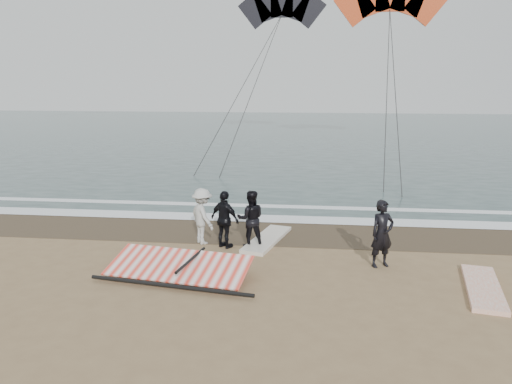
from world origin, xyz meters
TOP-DOWN VIEW (x-y plane):
  - ground at (0.00, 0.00)m, footprint 120.00×120.00m
  - sea at (0.00, 33.00)m, footprint 120.00×54.00m
  - wet_sand at (0.00, 4.50)m, footprint 120.00×2.80m
  - foam_near at (0.00, 5.90)m, footprint 120.00×0.90m
  - foam_far at (0.00, 7.60)m, footprint 120.00×0.45m
  - man_main at (2.13, 1.92)m, footprint 0.74×0.64m
  - board_white at (4.23, 0.69)m, footprint 1.20×2.67m
  - board_cream at (-0.91, 3.60)m, footprint 1.32×2.67m
  - trio_cluster at (-2.09, 3.09)m, footprint 2.40×1.31m
  - sail_rig at (-2.82, 0.80)m, footprint 3.90×2.20m
  - kite_red at (4.84, 22.35)m, footprint 7.59×6.54m
  - kite_dark at (-2.00, 26.49)m, footprint 6.79×7.07m

SIDE VIEW (x-z plane):
  - ground at x=0.00m, z-range 0.00..0.00m
  - wet_sand at x=0.00m, z-range 0.00..0.01m
  - sea at x=0.00m, z-range 0.00..0.02m
  - foam_near at x=0.00m, z-range 0.02..0.03m
  - foam_far at x=0.00m, z-range 0.02..0.03m
  - board_white at x=4.23m, z-range 0.00..0.10m
  - board_cream at x=-0.91m, z-range 0.00..0.11m
  - sail_rig at x=-2.82m, z-range -0.05..0.44m
  - trio_cluster at x=-2.09m, z-range -0.01..1.62m
  - man_main at x=2.13m, z-range 0.00..1.72m
  - kite_red at x=4.84m, z-range 1.23..16.80m
  - kite_dark at x=-2.00m, z-range 0.93..17.61m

